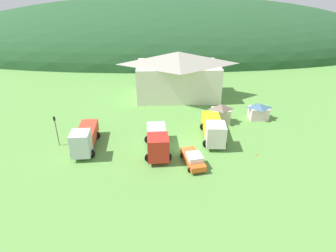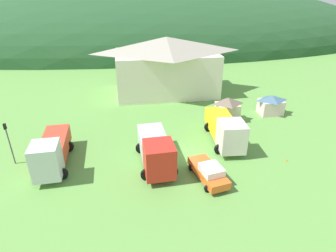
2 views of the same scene
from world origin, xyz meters
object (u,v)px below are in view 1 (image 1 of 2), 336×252
object	(u,v)px
play_shed_pink	(259,111)
play_shed_cream	(221,113)
crane_truck_red	(157,141)
service_pickup_orange	(193,159)
flatbed_truck_yellow	(214,129)
tow_truck_silver	(84,138)
traffic_light_west	(56,128)
traffic_cone_near_pickup	(149,131)
depot_building	(178,74)
traffic_cone_mid_row	(256,156)

from	to	relation	value
play_shed_pink	play_shed_cream	bearing A→B (deg)	-169.63
crane_truck_red	service_pickup_orange	size ratio (longest dim) A/B	1.54
play_shed_pink	service_pickup_orange	world-z (taller)	play_shed_pink
flatbed_truck_yellow	play_shed_pink	bearing A→B (deg)	131.42
tow_truck_silver	traffic_light_west	size ratio (longest dim) A/B	1.88
play_shed_cream	play_shed_pink	bearing A→B (deg)	10.37
play_shed_pink	tow_truck_silver	distance (m)	27.43
service_pickup_orange	traffic_cone_near_pickup	world-z (taller)	service_pickup_orange
flatbed_truck_yellow	traffic_light_west	bearing A→B (deg)	-84.07
depot_building	traffic_cone_near_pickup	size ratio (longest dim) A/B	28.29
tow_truck_silver	traffic_light_west	world-z (taller)	traffic_light_west
play_shed_cream	tow_truck_silver	size ratio (longest dim) A/B	0.39
service_pickup_orange	play_shed_cream	bearing A→B (deg)	142.44
flatbed_truck_yellow	service_pickup_orange	world-z (taller)	flatbed_truck_yellow
flatbed_truck_yellow	traffic_cone_near_pickup	size ratio (longest dim) A/B	14.69
play_shed_cream	flatbed_truck_yellow	size ratio (longest dim) A/B	0.37
service_pickup_orange	traffic_cone_mid_row	bearing A→B (deg)	89.94
flatbed_truck_yellow	service_pickup_orange	size ratio (longest dim) A/B	1.68
tow_truck_silver	traffic_cone_mid_row	size ratio (longest dim) A/B	13.53
depot_building	flatbed_truck_yellow	distance (m)	17.81
traffic_light_west	traffic_cone_near_pickup	xyz separation A→B (m)	(12.20, 3.76, -2.62)
flatbed_truck_yellow	traffic_cone_mid_row	world-z (taller)	flatbed_truck_yellow
tow_truck_silver	service_pickup_orange	xyz separation A→B (m)	(13.91, -4.06, -0.90)
crane_truck_red	traffic_cone_mid_row	xyz separation A→B (m)	(12.74, -1.14, -1.75)
traffic_cone_near_pickup	tow_truck_silver	bearing A→B (deg)	-149.11
depot_building	traffic_light_west	world-z (taller)	depot_building
play_shed_cream	service_pickup_orange	world-z (taller)	play_shed_cream
play_shed_pink	tow_truck_silver	size ratio (longest dim) A/B	0.39
play_shed_pink	traffic_cone_mid_row	xyz separation A→B (m)	(-3.74, -11.01, -1.35)
traffic_cone_near_pickup	flatbed_truck_yellow	bearing A→B (deg)	-18.02
traffic_cone_mid_row	flatbed_truck_yellow	bearing A→B (deg)	137.99
play_shed_cream	traffic_cone_near_pickup	world-z (taller)	play_shed_cream
tow_truck_silver	crane_truck_red	bearing A→B (deg)	80.10
traffic_light_west	tow_truck_silver	bearing A→B (deg)	-17.15
tow_truck_silver	play_shed_pink	bearing A→B (deg)	105.84
play_shed_cream	traffic_cone_near_pickup	xyz separation A→B (m)	(-11.27, -2.47, -1.61)
play_shed_cream	play_shed_pink	size ratio (longest dim) A/B	1.00
depot_building	service_pickup_orange	bearing A→B (deg)	-89.10
crane_truck_red	traffic_cone_mid_row	size ratio (longest dim) A/B	13.14
traffic_cone_mid_row	traffic_cone_near_pickup	bearing A→B (deg)	152.30
crane_truck_red	flatbed_truck_yellow	bearing A→B (deg)	109.76
service_pickup_orange	traffic_light_west	bearing A→B (deg)	-117.82
depot_building	traffic_cone_mid_row	distance (m)	23.68
crane_truck_red	traffic_light_west	distance (m)	13.72
depot_building	play_shed_pink	bearing A→B (deg)	-40.11
tow_truck_silver	crane_truck_red	distance (m)	9.65
play_shed_cream	crane_truck_red	xyz separation A→B (m)	(-10.01, -8.68, 0.14)
tow_truck_silver	flatbed_truck_yellow	world-z (taller)	tow_truck_silver
depot_building	traffic_cone_near_pickup	xyz separation A→B (m)	(-5.25, -14.18, -4.49)
play_shed_pink	crane_truck_red	size ratio (longest dim) A/B	0.40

